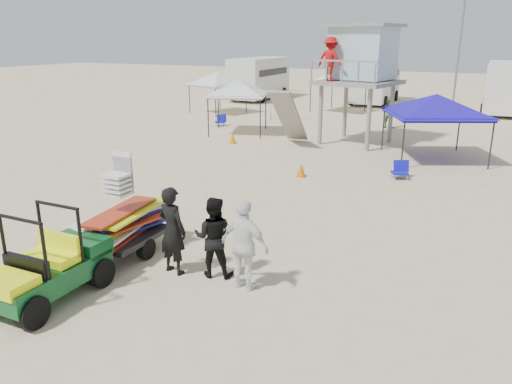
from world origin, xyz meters
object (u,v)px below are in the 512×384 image
at_px(lifeguard_tower, 358,58).
at_px(canopy_blue, 437,98).
at_px(man_left, 172,231).
at_px(utility_cart, 43,260).
at_px(surf_trailer, 125,219).

bearing_deg(lifeguard_tower, canopy_blue, -27.58).
height_order(lifeguard_tower, canopy_blue, lifeguard_tower).
relative_size(man_left, lifeguard_tower, 0.36).
relative_size(utility_cart, canopy_blue, 0.51).
xyz_separation_m(surf_trailer, lifeguard_tower, (1.40, 14.94, 3.07)).
xyz_separation_m(surf_trailer, man_left, (1.51, -0.30, 0.09)).
bearing_deg(man_left, canopy_blue, -94.94).
bearing_deg(man_left, lifeguard_tower, -79.01).
bearing_deg(utility_cart, man_left, 53.21).
bearing_deg(surf_trailer, utility_cart, -90.14).
distance_m(utility_cart, lifeguard_tower, 17.60).
height_order(man_left, canopy_blue, canopy_blue).
relative_size(utility_cart, surf_trailer, 1.01).
bearing_deg(canopy_blue, lifeguard_tower, 152.42).
distance_m(man_left, canopy_blue, 13.84).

